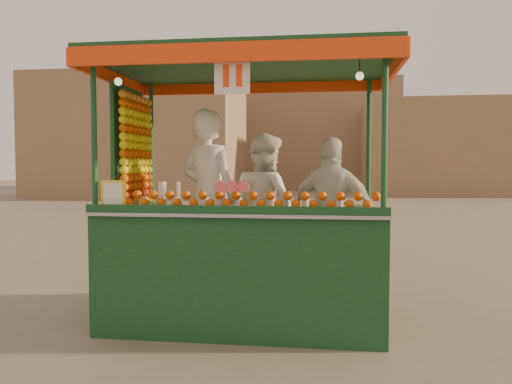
# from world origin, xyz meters

# --- Properties ---
(ground) EXTENTS (90.00, 90.00, 0.00)m
(ground) POSITION_xyz_m (0.00, 0.00, 0.00)
(ground) COLOR #716351
(ground) RESTS_ON ground
(building_left) EXTENTS (10.00, 6.00, 6.00)m
(building_left) POSITION_xyz_m (-9.00, 20.00, 3.00)
(building_left) COLOR #8F6E51
(building_left) RESTS_ON ground
(building_right) EXTENTS (9.00, 6.00, 5.00)m
(building_right) POSITION_xyz_m (7.00, 24.00, 2.50)
(building_right) COLOR #8F6E51
(building_right) RESTS_ON ground
(building_center) EXTENTS (14.00, 7.00, 7.00)m
(building_center) POSITION_xyz_m (-2.00, 30.00, 3.50)
(building_center) COLOR #8F6E51
(building_center) RESTS_ON ground
(juice_cart) EXTENTS (2.90, 1.88, 2.64)m
(juice_cart) POSITION_xyz_m (-0.54, 0.00, 0.85)
(juice_cart) COLOR #103C21
(juice_cart) RESTS_ON ground
(vendor_left) EXTENTS (0.80, 0.68, 1.85)m
(vendor_left) POSITION_xyz_m (-0.89, 0.22, 1.23)
(vendor_left) COLOR white
(vendor_left) RESTS_ON ground
(vendor_middle) EXTENTS (0.95, 0.99, 1.60)m
(vendor_middle) POSITION_xyz_m (-0.32, 0.46, 1.11)
(vendor_middle) COLOR white
(vendor_middle) RESTS_ON ground
(vendor_right) EXTENTS (0.98, 0.60, 1.55)m
(vendor_right) POSITION_xyz_m (0.40, 0.19, 1.08)
(vendor_right) COLOR silver
(vendor_right) RESTS_ON ground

